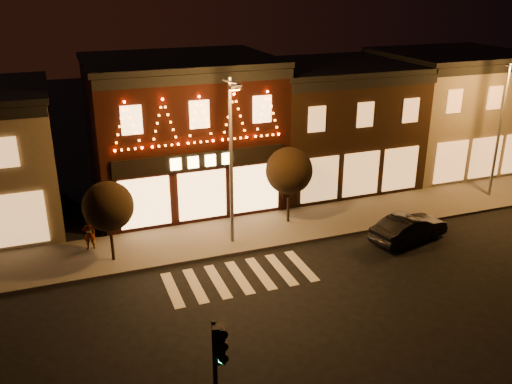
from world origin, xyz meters
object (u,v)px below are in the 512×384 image
streetlamp_mid (231,151)px  pedestrian (89,234)px  dark_sedan (409,228)px  traffic_signal_near (218,369)px

streetlamp_mid → pedestrian: (-6.60, 1.84, -3.96)m
streetlamp_mid → pedestrian: 7.92m
streetlamp_mid → dark_sedan: streetlamp_mid is taller
dark_sedan → pedestrian: size_ratio=2.70×
dark_sedan → pedestrian: bearing=60.4°
dark_sedan → pedestrian: (-15.00, 4.38, 0.24)m
streetlamp_mid → traffic_signal_near: bearing=-120.2°
traffic_signal_near → dark_sedan: bearing=52.7°
streetlamp_mid → dark_sedan: (8.39, -2.54, -4.20)m
traffic_signal_near → dark_sedan: traffic_signal_near is taller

